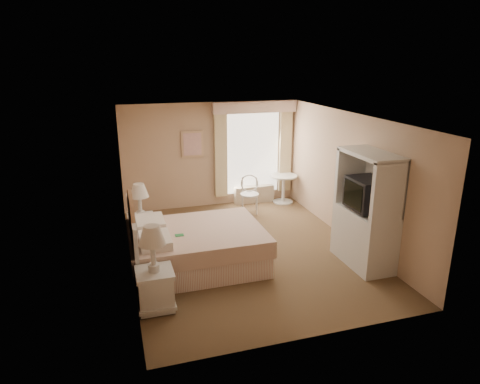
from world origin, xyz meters
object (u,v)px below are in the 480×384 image
object	(u,v)px
bed	(190,246)
cafe_chair	(249,191)
nightstand_far	(141,222)
round_table	(284,184)
nightstand_near	(155,279)
armoire	(366,219)

from	to	relation	value
bed	cafe_chair	xyz separation A→B (m)	(1.84, 2.33, 0.13)
nightstand_far	round_table	xyz separation A→B (m)	(3.59, 1.52, 0.02)
nightstand_near	cafe_chair	xyz separation A→B (m)	(2.56, 3.48, 0.03)
nightstand_far	round_table	size ratio (longest dim) A/B	1.71
cafe_chair	nightstand_near	bearing A→B (deg)	-109.86
nightstand_far	round_table	world-z (taller)	nightstand_far
bed	armoire	xyz separation A→B (m)	(2.93, -0.76, 0.45)
cafe_chair	bed	bearing A→B (deg)	-111.80
nightstand_near	nightstand_far	world-z (taller)	nightstand_near
round_table	cafe_chair	size ratio (longest dim) A/B	0.80
bed	round_table	size ratio (longest dim) A/B	3.23
cafe_chair	armoire	xyz separation A→B (m)	(1.09, -3.09, 0.32)
nightstand_far	round_table	distance (m)	3.90
cafe_chair	armoire	size ratio (longest dim) A/B	0.44
bed	round_table	world-z (taller)	bed
bed	cafe_chair	world-z (taller)	bed
armoire	bed	bearing A→B (deg)	165.42
nightstand_far	armoire	bearing A→B (deg)	-28.33
round_table	nightstand_far	bearing A→B (deg)	-157.05
round_table	cafe_chair	world-z (taller)	cafe_chair
nightstand_near	nightstand_far	distance (m)	2.37
round_table	cafe_chair	distance (m)	1.10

